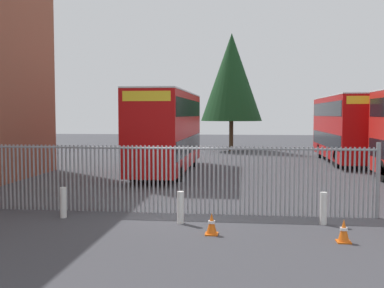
{
  "coord_description": "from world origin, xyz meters",
  "views": [
    {
      "loc": [
        2.15,
        -14.64,
        3.21
      ],
      "look_at": [
        0.0,
        4.0,
        2.0
      ],
      "focal_mm": 43.13,
      "sensor_mm": 36.0,
      "label": 1
    }
  ],
  "objects_px": {
    "double_decker_bus_behind_fence_left": "(167,129)",
    "bollard_center_front": "(181,207)",
    "bollard_near_left": "(63,202)",
    "traffic_cone_by_gate": "(344,231)",
    "double_decker_bus_behind_fence_right": "(345,126)",
    "bollard_near_right": "(323,208)",
    "traffic_cone_mid_forecourt": "(212,224)"
  },
  "relations": [
    {
      "from": "bollard_near_right",
      "to": "traffic_cone_mid_forecourt",
      "type": "relative_size",
      "value": 1.61
    },
    {
      "from": "bollard_near_right",
      "to": "double_decker_bus_behind_fence_right",
      "type": "bearing_deg",
      "value": 76.55
    },
    {
      "from": "bollard_center_front",
      "to": "bollard_near_right",
      "type": "relative_size",
      "value": 1.0
    },
    {
      "from": "bollard_center_front",
      "to": "bollard_near_right",
      "type": "bearing_deg",
      "value": 4.77
    },
    {
      "from": "double_decker_bus_behind_fence_left",
      "to": "bollard_center_front",
      "type": "distance_m",
      "value": 12.1
    },
    {
      "from": "traffic_cone_mid_forecourt",
      "to": "bollard_center_front",
      "type": "bearing_deg",
      "value": 130.84
    },
    {
      "from": "bollard_near_left",
      "to": "traffic_cone_mid_forecourt",
      "type": "relative_size",
      "value": 1.61
    },
    {
      "from": "double_decker_bus_behind_fence_right",
      "to": "traffic_cone_mid_forecourt",
      "type": "bearing_deg",
      "value": -110.92
    },
    {
      "from": "traffic_cone_by_gate",
      "to": "traffic_cone_mid_forecourt",
      "type": "relative_size",
      "value": 1.0
    },
    {
      "from": "double_decker_bus_behind_fence_right",
      "to": "bollard_center_front",
      "type": "xyz_separation_m",
      "value": [
        -8.46,
        -18.36,
        -1.95
      ]
    },
    {
      "from": "bollard_near_left",
      "to": "traffic_cone_by_gate",
      "type": "distance_m",
      "value": 8.29
    },
    {
      "from": "traffic_cone_mid_forecourt",
      "to": "traffic_cone_by_gate",
      "type": "bearing_deg",
      "value": -6.33
    },
    {
      "from": "double_decker_bus_behind_fence_left",
      "to": "traffic_cone_mid_forecourt",
      "type": "bearing_deg",
      "value": -75.32
    },
    {
      "from": "traffic_cone_by_gate",
      "to": "traffic_cone_mid_forecourt",
      "type": "distance_m",
      "value": 3.37
    },
    {
      "from": "double_decker_bus_behind_fence_right",
      "to": "traffic_cone_by_gate",
      "type": "distance_m",
      "value": 20.42
    },
    {
      "from": "double_decker_bus_behind_fence_left",
      "to": "traffic_cone_by_gate",
      "type": "distance_m",
      "value": 15.0
    },
    {
      "from": "bollard_near_left",
      "to": "bollard_center_front",
      "type": "distance_m",
      "value": 3.75
    },
    {
      "from": "double_decker_bus_behind_fence_right",
      "to": "bollard_near_right",
      "type": "height_order",
      "value": "double_decker_bus_behind_fence_right"
    },
    {
      "from": "traffic_cone_by_gate",
      "to": "traffic_cone_mid_forecourt",
      "type": "bearing_deg",
      "value": 173.67
    },
    {
      "from": "double_decker_bus_behind_fence_right",
      "to": "bollard_center_front",
      "type": "distance_m",
      "value": 20.31
    },
    {
      "from": "bollard_near_left",
      "to": "bollard_near_right",
      "type": "height_order",
      "value": "same"
    },
    {
      "from": "double_decker_bus_behind_fence_right",
      "to": "bollard_center_front",
      "type": "height_order",
      "value": "double_decker_bus_behind_fence_right"
    },
    {
      "from": "double_decker_bus_behind_fence_right",
      "to": "bollard_near_right",
      "type": "distance_m",
      "value": 18.63
    },
    {
      "from": "bollard_near_right",
      "to": "traffic_cone_by_gate",
      "type": "bearing_deg",
      "value": -84.16
    },
    {
      "from": "double_decker_bus_behind_fence_right",
      "to": "bollard_near_left",
      "type": "bearing_deg",
      "value": -124.09
    },
    {
      "from": "double_decker_bus_behind_fence_right",
      "to": "traffic_cone_mid_forecourt",
      "type": "xyz_separation_m",
      "value": [
        -7.46,
        -19.52,
        -2.13
      ]
    },
    {
      "from": "double_decker_bus_behind_fence_right",
      "to": "bollard_near_right",
      "type": "xyz_separation_m",
      "value": [
        -4.31,
        -18.01,
        -1.95
      ]
    },
    {
      "from": "bollard_center_front",
      "to": "traffic_cone_by_gate",
      "type": "distance_m",
      "value": 4.61
    },
    {
      "from": "double_decker_bus_behind_fence_left",
      "to": "bollard_near_left",
      "type": "xyz_separation_m",
      "value": [
        -1.36,
        -11.36,
        -1.95
      ]
    },
    {
      "from": "double_decker_bus_behind_fence_left",
      "to": "traffic_cone_by_gate",
      "type": "relative_size",
      "value": 18.32
    },
    {
      "from": "double_decker_bus_behind_fence_left",
      "to": "bollard_center_front",
      "type": "relative_size",
      "value": 11.38
    },
    {
      "from": "double_decker_bus_behind_fence_left",
      "to": "bollard_near_left",
      "type": "bearing_deg",
      "value": -96.82
    }
  ]
}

